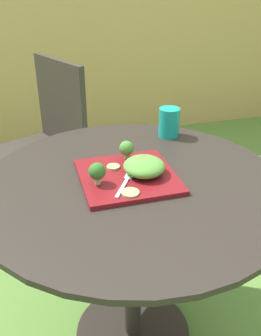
{
  "coord_description": "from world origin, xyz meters",
  "views": [
    {
      "loc": [
        -0.28,
        -0.96,
        1.29
      ],
      "look_at": [
        -0.01,
        0.01,
        0.76
      ],
      "focal_mm": 40.19,
      "sensor_mm": 36.0,
      "label": 1
    }
  ],
  "objects_px": {
    "patio_chair": "(45,135)",
    "salad_plate": "(128,176)",
    "fork": "(126,182)",
    "drinking_glass": "(169,124)"
  },
  "relations": [
    {
      "from": "drinking_glass",
      "to": "salad_plate",
      "type": "bearing_deg",
      "value": -130.95
    },
    {
      "from": "salad_plate",
      "to": "drinking_glass",
      "type": "height_order",
      "value": "drinking_glass"
    },
    {
      "from": "salad_plate",
      "to": "patio_chair",
      "type": "bearing_deg",
      "value": 102.92
    },
    {
      "from": "salad_plate",
      "to": "fork",
      "type": "relative_size",
      "value": 2.08
    },
    {
      "from": "salad_plate",
      "to": "drinking_glass",
      "type": "distance_m",
      "value": 0.37
    },
    {
      "from": "patio_chair",
      "to": "drinking_glass",
      "type": "xyz_separation_m",
      "value": [
        0.44,
        -0.59,
        0.24
      ]
    },
    {
      "from": "fork",
      "to": "drinking_glass",
      "type": "bearing_deg",
      "value": 51.27
    },
    {
      "from": "patio_chair",
      "to": "salad_plate",
      "type": "distance_m",
      "value": 0.92
    },
    {
      "from": "patio_chair",
      "to": "salad_plate",
      "type": "relative_size",
      "value": 3.1
    },
    {
      "from": "patio_chair",
      "to": "salad_plate",
      "type": "bearing_deg",
      "value": -77.08
    }
  ]
}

